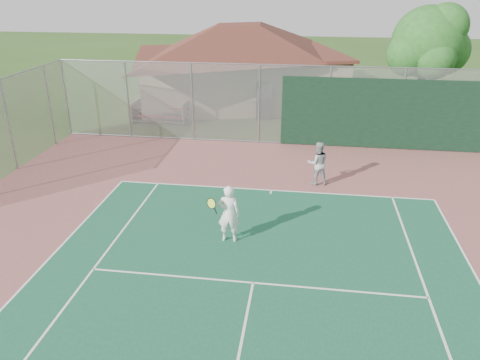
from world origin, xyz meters
name	(u,v)px	position (x,y,z in m)	size (l,w,h in m)	color
back_fence	(331,109)	(2.11, 16.98, 1.67)	(20.08, 0.11, 3.53)	gray
side_fence_left	(9,126)	(-10.00, 12.50, 1.75)	(0.08, 9.00, 3.50)	gray
clubhouse	(239,56)	(-2.98, 24.51, 2.69)	(14.05, 11.27, 5.29)	tan
bleachers	(162,110)	(-6.35, 19.89, 0.56)	(2.89, 1.81, 1.06)	maroon
tree	(429,45)	(6.93, 22.02, 3.82)	(4.17, 3.95, 5.82)	#3A2315
player_white_front	(228,214)	(-0.92, 8.32, 0.85)	(0.91, 0.65, 1.69)	white
player_grey_back	(318,164)	(1.57, 12.71, 0.79)	(0.88, 0.75, 1.58)	#9EA0A3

